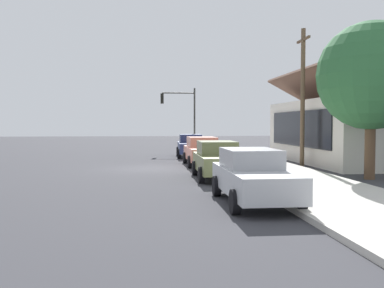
{
  "coord_description": "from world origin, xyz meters",
  "views": [
    {
      "loc": [
        23.13,
        -0.34,
        2.36
      ],
      "look_at": [
        0.86,
        2.02,
        1.32
      ],
      "focal_mm": 41.4,
      "sensor_mm": 36.0,
      "label": 1
    }
  ],
  "objects_px": {
    "car_navy": "(191,145)",
    "car_olive": "(218,160)",
    "fire_hydrant_red": "(219,154)",
    "car_silver": "(253,176)",
    "car_coral": "(203,151)",
    "traffic_light_main": "(181,109)",
    "shade_tree": "(371,76)",
    "utility_pole_wooden": "(303,95)"
  },
  "relations": [
    {
      "from": "car_navy",
      "to": "car_olive",
      "type": "distance_m",
      "value": 12.36
    },
    {
      "from": "fire_hydrant_red",
      "to": "car_silver",
      "type": "bearing_deg",
      "value": -5.49
    },
    {
      "from": "car_olive",
      "to": "car_silver",
      "type": "xyz_separation_m",
      "value": [
        5.89,
        0.08,
        0.0
      ]
    },
    {
      "from": "car_coral",
      "to": "traffic_light_main",
      "type": "relative_size",
      "value": 0.9
    },
    {
      "from": "car_coral",
      "to": "traffic_light_main",
      "type": "xyz_separation_m",
      "value": [
        -10.63,
        -0.34,
        2.68
      ]
    },
    {
      "from": "car_coral",
      "to": "shade_tree",
      "type": "relative_size",
      "value": 0.71
    },
    {
      "from": "car_navy",
      "to": "traffic_light_main",
      "type": "bearing_deg",
      "value": -173.61
    },
    {
      "from": "car_navy",
      "to": "shade_tree",
      "type": "height_order",
      "value": "shade_tree"
    },
    {
      "from": "car_silver",
      "to": "car_navy",
      "type": "bearing_deg",
      "value": 179.81
    },
    {
      "from": "car_silver",
      "to": "traffic_light_main",
      "type": "relative_size",
      "value": 0.91
    },
    {
      "from": "shade_tree",
      "to": "traffic_light_main",
      "type": "xyz_separation_m",
      "value": [
        -17.61,
        -6.56,
        -0.85
      ]
    },
    {
      "from": "car_navy",
      "to": "car_coral",
      "type": "bearing_deg",
      "value": 2.79
    },
    {
      "from": "car_coral",
      "to": "utility_pole_wooden",
      "type": "height_order",
      "value": "utility_pole_wooden"
    },
    {
      "from": "utility_pole_wooden",
      "to": "shade_tree",
      "type": "bearing_deg",
      "value": 9.03
    },
    {
      "from": "car_olive",
      "to": "utility_pole_wooden",
      "type": "height_order",
      "value": "utility_pole_wooden"
    },
    {
      "from": "car_navy",
      "to": "car_olive",
      "type": "xyz_separation_m",
      "value": [
        12.36,
        -0.09,
        -0.0
      ]
    },
    {
      "from": "car_coral",
      "to": "shade_tree",
      "type": "xyz_separation_m",
      "value": [
        6.98,
        6.22,
        3.53
      ]
    },
    {
      "from": "traffic_light_main",
      "to": "car_silver",
      "type": "bearing_deg",
      "value": 0.73
    },
    {
      "from": "car_navy",
      "to": "shade_tree",
      "type": "xyz_separation_m",
      "value": [
        13.27,
        6.26,
        3.53
      ]
    },
    {
      "from": "car_coral",
      "to": "traffic_light_main",
      "type": "bearing_deg",
      "value": -178.26
    },
    {
      "from": "utility_pole_wooden",
      "to": "car_navy",
      "type": "bearing_deg",
      "value": -144.85
    },
    {
      "from": "car_navy",
      "to": "car_silver",
      "type": "relative_size",
      "value": 0.98
    },
    {
      "from": "car_coral",
      "to": "fire_hydrant_red",
      "type": "height_order",
      "value": "car_coral"
    },
    {
      "from": "car_navy",
      "to": "traffic_light_main",
      "type": "relative_size",
      "value": 0.89
    },
    {
      "from": "shade_tree",
      "to": "fire_hydrant_red",
      "type": "xyz_separation_m",
      "value": [
        -9.3,
        -4.9,
        -3.85
      ]
    },
    {
      "from": "shade_tree",
      "to": "car_olive",
      "type": "bearing_deg",
      "value": -98.15
    },
    {
      "from": "car_coral",
      "to": "shade_tree",
      "type": "distance_m",
      "value": 10.0
    },
    {
      "from": "car_navy",
      "to": "utility_pole_wooden",
      "type": "height_order",
      "value": "utility_pole_wooden"
    },
    {
      "from": "car_olive",
      "to": "traffic_light_main",
      "type": "distance_m",
      "value": 16.92
    },
    {
      "from": "car_olive",
      "to": "shade_tree",
      "type": "height_order",
      "value": "shade_tree"
    },
    {
      "from": "car_navy",
      "to": "shade_tree",
      "type": "relative_size",
      "value": 0.7
    },
    {
      "from": "car_coral",
      "to": "shade_tree",
      "type": "height_order",
      "value": "shade_tree"
    },
    {
      "from": "utility_pole_wooden",
      "to": "car_coral",
      "type": "bearing_deg",
      "value": -104.05
    },
    {
      "from": "shade_tree",
      "to": "utility_pole_wooden",
      "type": "relative_size",
      "value": 0.88
    },
    {
      "from": "car_coral",
      "to": "utility_pole_wooden",
      "type": "relative_size",
      "value": 0.62
    },
    {
      "from": "car_coral",
      "to": "fire_hydrant_red",
      "type": "bearing_deg",
      "value": 150.21
    },
    {
      "from": "traffic_light_main",
      "to": "shade_tree",
      "type": "bearing_deg",
      "value": 20.43
    },
    {
      "from": "fire_hydrant_red",
      "to": "car_navy",
      "type": "bearing_deg",
      "value": -161.05
    },
    {
      "from": "car_coral",
      "to": "car_olive",
      "type": "height_order",
      "value": "same"
    },
    {
      "from": "car_coral",
      "to": "car_silver",
      "type": "relative_size",
      "value": 0.99
    },
    {
      "from": "shade_tree",
      "to": "traffic_light_main",
      "type": "relative_size",
      "value": 1.28
    },
    {
      "from": "car_olive",
      "to": "car_coral",
      "type": "bearing_deg",
      "value": 179.6
    }
  ]
}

